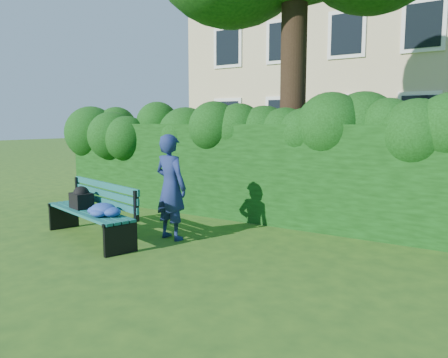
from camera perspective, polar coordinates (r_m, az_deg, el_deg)
The scene contains 5 objects.
ground at distance 6.55m, azimuth -2.92°, elevation -8.84°, with size 80.00×80.00×0.00m, color #284E19.
apartment_building at distance 19.85m, azimuth 23.10°, elevation 18.96°, with size 16.00×8.08×12.00m.
hedge at distance 8.22m, azimuth 6.15°, elevation 0.86°, with size 10.00×1.00×1.80m.
park_bench at distance 7.08m, azimuth -16.68°, elevation -3.73°, with size 2.19×1.09×0.89m.
man_reading at distance 6.87m, azimuth -6.97°, elevation -1.06°, with size 0.60×0.40×1.65m, color navy.
Camera 1 is at (3.73, -5.06, 1.83)m, focal length 35.00 mm.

